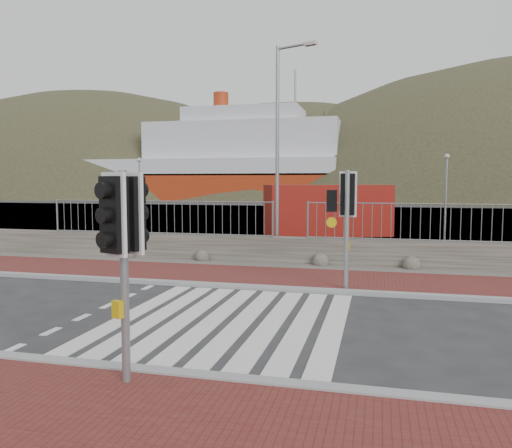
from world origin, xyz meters
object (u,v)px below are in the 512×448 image
(ferry, at_px, (206,166))
(traffic_signal_far, at_px, (345,204))
(streetlight, at_px, (280,141))
(shipping_container, at_px, (327,210))
(traffic_signal_near, at_px, (123,232))

(ferry, xyz_separation_m, traffic_signal_far, (26.74, -64.60, -3.11))
(streetlight, relative_size, shipping_container, 1.19)
(ferry, height_order, traffic_signal_near, ferry)
(ferry, height_order, streetlight, ferry)
(ferry, xyz_separation_m, streetlight, (24.13, -59.85, -1.13))
(traffic_signal_far, relative_size, streetlight, 0.41)
(streetlight, distance_m, shipping_container, 9.25)
(ferry, bearing_deg, streetlight, -68.04)
(streetlight, xyz_separation_m, shipping_container, (0.78, 8.75, -2.91))
(traffic_signal_far, xyz_separation_m, shipping_container, (-1.83, 13.50, -0.93))
(ferry, xyz_separation_m, traffic_signal_near, (24.26, -71.34, -3.24))
(traffic_signal_near, relative_size, traffic_signal_far, 0.95)
(ferry, xyz_separation_m, shipping_container, (24.91, -51.10, -4.04))
(traffic_signal_far, bearing_deg, streetlight, -57.91)
(shipping_container, bearing_deg, traffic_signal_far, -104.49)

